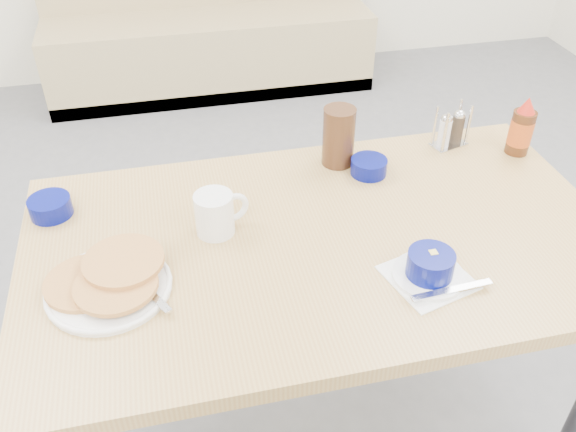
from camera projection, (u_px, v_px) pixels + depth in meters
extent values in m
cube|color=tan|center=(210.00, 52.00, 3.68)|extent=(1.90, 0.55, 0.45)
cube|color=#2D2D33|center=(213.00, 80.00, 3.79)|extent=(1.90, 0.55, 0.08)
cube|color=tan|center=(322.00, 242.00, 1.45)|extent=(1.40, 0.80, 0.04)
cylinder|color=#2D2D33|center=(90.00, 302.00, 1.82)|extent=(0.04, 0.04, 0.72)
cylinder|color=#2D2D33|center=(471.00, 243.00, 2.04)|extent=(0.04, 0.04, 0.72)
cylinder|color=white|center=(109.00, 288.00, 1.29)|extent=(0.26, 0.26, 0.01)
cylinder|color=tan|center=(86.00, 282.00, 1.29)|extent=(0.18, 0.18, 0.01)
cylinder|color=tan|center=(116.00, 285.00, 1.26)|extent=(0.18, 0.18, 0.01)
cylinder|color=tan|center=(123.00, 261.00, 1.31)|extent=(0.18, 0.18, 0.01)
cube|color=silver|center=(154.00, 296.00, 1.26)|extent=(0.07, 0.11, 0.00)
cylinder|color=white|center=(214.00, 214.00, 1.42)|extent=(0.09, 0.09, 0.10)
cylinder|color=black|center=(213.00, 198.00, 1.39)|extent=(0.08, 0.08, 0.00)
torus|color=white|center=(234.00, 207.00, 1.44)|extent=(0.08, 0.04, 0.08)
cube|color=white|center=(428.00, 277.00, 1.32)|extent=(0.20, 0.20, 0.00)
cylinder|color=white|center=(428.00, 275.00, 1.32)|extent=(0.16, 0.16, 0.01)
cylinder|color=#040B64|center=(430.00, 264.00, 1.30)|extent=(0.10, 0.10, 0.06)
cylinder|color=white|center=(432.00, 256.00, 1.29)|extent=(0.09, 0.09, 0.01)
cube|color=#F4DB60|center=(433.00, 253.00, 1.29)|extent=(0.02, 0.02, 0.01)
cube|color=silver|center=(452.00, 290.00, 1.28)|extent=(0.19, 0.03, 0.00)
cylinder|color=#040B64|center=(50.00, 207.00, 1.49)|extent=(0.10, 0.10, 0.05)
cylinder|color=#040B64|center=(369.00, 167.00, 1.64)|extent=(0.10, 0.10, 0.04)
cylinder|color=#3E2313|center=(339.00, 137.00, 1.65)|extent=(0.10, 0.10, 0.17)
cube|color=silver|center=(448.00, 144.00, 1.77)|extent=(0.12, 0.09, 0.00)
cylinder|color=silver|center=(445.00, 132.00, 1.70)|extent=(0.01, 0.01, 0.12)
cylinder|color=silver|center=(469.00, 125.00, 1.74)|extent=(0.01, 0.01, 0.12)
cylinder|color=silver|center=(435.00, 126.00, 1.73)|extent=(0.01, 0.01, 0.12)
cylinder|color=silver|center=(458.00, 118.00, 1.77)|extent=(0.01, 0.01, 0.12)
cylinder|color=silver|center=(444.00, 133.00, 1.74)|extent=(0.04, 0.04, 0.08)
cylinder|color=#3F3326|center=(457.00, 129.00, 1.75)|extent=(0.04, 0.04, 0.08)
cylinder|color=#47230F|center=(521.00, 132.00, 1.70)|extent=(0.06, 0.06, 0.13)
cylinder|color=#C75717|center=(521.00, 132.00, 1.70)|extent=(0.07, 0.07, 0.07)
cone|color=red|center=(528.00, 105.00, 1.65)|extent=(0.05, 0.05, 0.04)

